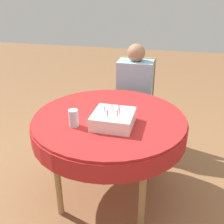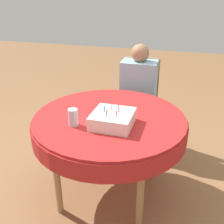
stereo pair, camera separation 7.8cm
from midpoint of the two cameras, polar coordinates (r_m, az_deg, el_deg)
The scene contains 6 objects.
ground_plane at distance 2.43m, azimuth -1.49°, elevation -17.04°, with size 12.00×12.00×0.00m, color #8C603D.
dining_table at distance 2.04m, azimuth -1.70°, elevation -3.15°, with size 1.19×1.19×0.75m.
chair at distance 2.89m, azimuth 4.32°, elevation 2.68°, with size 0.42×0.42×0.97m.
person at distance 2.74m, azimuth 4.10°, elevation 5.17°, with size 0.36×0.34×1.15m.
birthday_cake at distance 1.85m, azimuth -0.94°, elevation -1.54°, with size 0.28×0.28×0.14m.
drinking_glass at distance 1.86m, azimuth -9.56°, elevation -1.33°, with size 0.07×0.07×0.12m.
Camera 1 is at (0.45, -1.74, 1.64)m, focal length 42.00 mm.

